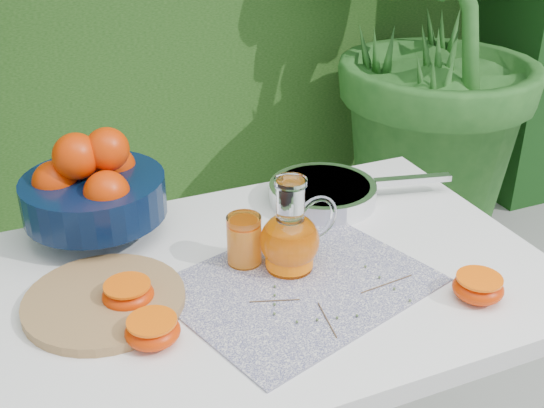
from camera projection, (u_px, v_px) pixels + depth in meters
name	position (u px, v px, depth m)	size (l,w,h in m)	color
potted_plant_right	(419.00, 28.00, 2.49)	(1.71, 1.71, 1.71)	#235B1F
white_table	(276.00, 306.00, 1.30)	(1.00, 0.70, 0.75)	white
placemat	(299.00, 284.00, 1.22)	(0.44, 0.34, 0.00)	#0C0F48
cutting_board	(104.00, 301.00, 1.16)	(0.28, 0.28, 0.02)	#9B7A46
fruit_bowl	(93.00, 187.00, 1.34)	(0.34, 0.34, 0.22)	black
juice_pitcher	(291.00, 238.00, 1.24)	(0.16, 0.12, 0.18)	white
juice_tumbler	(244.00, 241.00, 1.26)	(0.07, 0.07, 0.10)	white
saute_pan	(324.00, 192.00, 1.49)	(0.43, 0.28, 0.04)	silver
orange_halves	(257.00, 303.00, 1.14)	(0.66, 0.31, 0.04)	red
thyme_sprigs	(333.00, 300.00, 1.17)	(0.30, 0.17, 0.01)	brown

